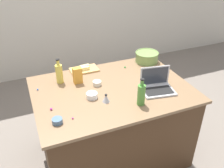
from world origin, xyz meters
The scene contains 19 objects.
ground_plane centered at (0.00, 0.00, 0.00)m, with size 12.00×12.00×0.00m, color slate.
wall_back centered at (0.00, 2.31, 1.30)m, with size 8.00×0.10×2.60m, color beige.
island_counter centered at (0.00, 0.00, 0.45)m, with size 1.55×1.11×0.90m.
laptop centered at (0.40, -0.19, 0.95)m, with size 0.34×0.28×0.22m.
mixing_bowl_large centered at (0.62, 0.41, 0.96)m, with size 0.28×0.28×0.12m.
bottle_olive centered at (0.14, -0.35, 1.01)m, with size 0.07×0.07×0.26m.
bottle_oil centered at (-0.45, 0.32, 1.01)m, with size 0.07×0.07×0.26m.
cutting_board centered at (-0.15, 0.48, 0.91)m, with size 0.31×0.19×0.02m, color tan.
butter_stick_left centered at (-0.15, 0.45, 0.94)m, with size 0.11×0.04×0.04m, color #F4E58C.
butter_stick_right centered at (-0.13, 0.50, 0.94)m, with size 0.11×0.04×0.04m, color #F4E58C.
ramekin_small centered at (-0.12, 0.12, 0.92)m, with size 0.09×0.09×0.04m, color beige.
ramekin_medium centered at (-0.24, -0.08, 0.93)m, with size 0.10×0.10×0.05m, color white.
ramekin_wide centered at (-0.61, -0.32, 0.92)m, with size 0.09×0.09×0.04m, color slate.
kitchen_timer centered at (-0.14, -0.19, 0.94)m, with size 0.07×0.07×0.08m.
candy_bag centered at (-0.28, 0.24, 0.99)m, with size 0.09×0.06×0.17m, color gold.
candy_1 centered at (-0.63, -0.13, 0.91)m, with size 0.02×0.02×0.02m, color #CC3399.
candy_2 centered at (-0.48, -0.32, 0.91)m, with size 0.01×0.01×0.01m, color #CC3399.
candy_3 centered at (-0.69, 0.25, 0.91)m, with size 0.02×0.02×0.02m, color blue.
candy_4 centered at (0.31, 0.36, 0.91)m, with size 0.02×0.02×0.02m, color green.
Camera 1 is at (-0.78, -1.90, 2.18)m, focal length 38.87 mm.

